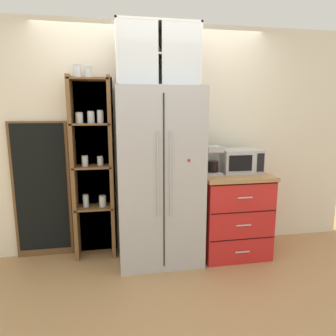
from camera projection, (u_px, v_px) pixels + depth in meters
The scene contains 13 objects.
ground_plane at pixel (160, 259), 3.35m from camera, with size 10.58×10.58×0.00m, color tan.
wall_back_cream at pixel (154, 140), 3.51m from camera, with size 4.89×0.10×2.55m, color silver.
refrigerator at pixel (159, 177), 3.21m from camera, with size 0.87×0.67×1.84m.
pantry_shelf_column at pixel (93, 164), 3.31m from camera, with size 0.47×0.30×2.06m.
counter_cabinet at pixel (232, 213), 3.45m from camera, with size 0.76×0.67×0.93m.
microwave at pixel (240, 161), 3.41m from camera, with size 0.44×0.33×0.26m.
coffee_maker at pixel (212, 160), 3.30m from camera, with size 0.17×0.20×0.31m.
mug_navy at pixel (233, 169), 3.36m from camera, with size 0.12×0.08×0.08m.
mug_sage at pixel (233, 169), 3.37m from camera, with size 0.12×0.08×0.09m.
bottle_amber at pixel (232, 163), 3.38m from camera, with size 0.07×0.07×0.24m.
bottle_green at pixel (231, 163), 3.43m from camera, with size 0.06×0.06×0.24m.
upper_cabinet at pixel (157, 56), 3.03m from camera, with size 0.83×0.32×0.61m.
chalkboard_menu at pixel (42, 190), 3.31m from camera, with size 0.60×0.04×1.50m.
Camera 1 is at (-0.47, -3.08, 1.60)m, focal length 32.45 mm.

